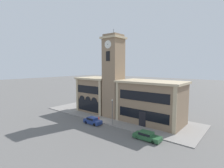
{
  "coord_description": "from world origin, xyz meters",
  "views": [
    {
      "loc": [
        25.93,
        -26.98,
        12.29
      ],
      "look_at": [
        1.15,
        3.5,
        8.23
      ],
      "focal_mm": 28.0,
      "sensor_mm": 36.0,
      "label": 1
    }
  ],
  "objects": [
    {
      "name": "town_hall_left_wing",
      "position": [
        -6.82,
        7.12,
        4.63
      ],
      "size": [
        9.78,
        8.02,
        9.2
      ],
      "color": "#897056",
      "rests_on": "ground_plane"
    },
    {
      "name": "fire_hydrant",
      "position": [
        -0.15,
        0.47,
        0.57
      ],
      "size": [
        0.22,
        0.22,
        0.87
      ],
      "color": "red",
      "rests_on": "sidewalk_kerb"
    },
    {
      "name": "clock_tower",
      "position": [
        -0.0,
        5.48,
        9.86
      ],
      "size": [
        4.67,
        4.67,
        20.8
      ],
      "color": "#897056",
      "rests_on": "ground_plane"
    },
    {
      "name": "sidewalk_kerb",
      "position": [
        0.0,
        6.41,
        0.07
      ],
      "size": [
        39.66,
        12.82,
        0.15
      ],
      "color": "gray",
      "rests_on": "ground_plane"
    },
    {
      "name": "town_hall_right_wing",
      "position": [
        9.06,
        7.13,
        4.6
      ],
      "size": [
        14.24,
        8.02,
        9.14
      ],
      "color": "#897056",
      "rests_on": "ground_plane"
    },
    {
      "name": "parked_car_mid",
      "position": [
        12.74,
        -1.54,
        0.71
      ],
      "size": [
        4.65,
        1.89,
        1.37
      ],
      "rotation": [
        0.0,
        0.0,
        0.01
      ],
      "color": "#285633",
      "rests_on": "ground_plane"
    },
    {
      "name": "parked_car_near",
      "position": [
        -0.09,
        -1.54,
        0.73
      ],
      "size": [
        4.11,
        1.76,
        1.4
      ],
      "rotation": [
        0.0,
        0.0,
        0.01
      ],
      "color": "navy",
      "rests_on": "ground_plane"
    },
    {
      "name": "ground_plane",
      "position": [
        0.0,
        0.0,
        0.0
      ],
      "size": [
        300.0,
        300.0,
        0.0
      ],
      "primitive_type": "plane",
      "color": "#605E5B"
    },
    {
      "name": "street_lamp",
      "position": [
        3.71,
        0.44,
        3.68
      ],
      "size": [
        0.36,
        0.36,
        5.32
      ],
      "color": "#4C4C51",
      "rests_on": "sidewalk_kerb"
    }
  ]
}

